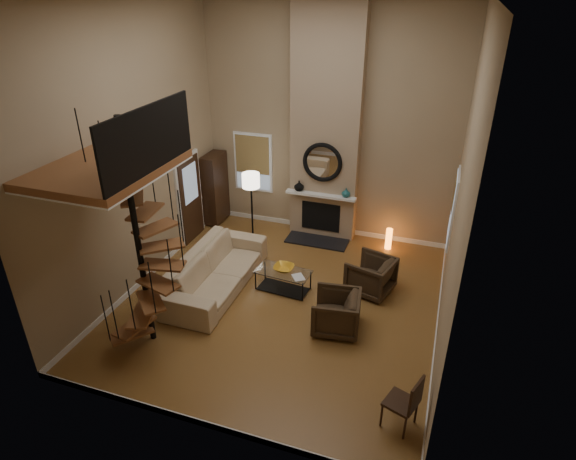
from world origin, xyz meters
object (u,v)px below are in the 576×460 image
(armchair_near, at_px, (374,277))
(armchair_far, at_px, (340,313))
(floor_lamp, at_px, (251,186))
(accent_lamp, at_px, (389,239))
(hutch, at_px, (215,188))
(side_chair, at_px, (407,401))
(coffee_table, at_px, (283,278))
(sofa, at_px, (216,270))

(armchair_near, distance_m, armchair_far, 1.44)
(floor_lamp, relative_size, accent_lamp, 3.26)
(hutch, height_order, accent_lamp, hutch)
(side_chair, bearing_deg, hutch, 136.89)
(armchair_far, bearing_deg, armchair_near, 157.55)
(coffee_table, bearing_deg, side_chair, -44.17)
(armchair_far, relative_size, accent_lamp, 1.59)
(armchair_near, distance_m, floor_lamp, 3.60)
(floor_lamp, bearing_deg, side_chair, -47.05)
(sofa, relative_size, armchair_far, 3.44)
(sofa, height_order, armchair_near, sofa)
(sofa, xyz_separation_m, coffee_table, (1.36, 0.31, -0.11))
(accent_lamp, bearing_deg, coffee_table, -126.21)
(armchair_near, relative_size, coffee_table, 0.74)
(accent_lamp, bearing_deg, floor_lamp, -169.23)
(coffee_table, distance_m, side_chair, 3.88)
(side_chair, bearing_deg, armchair_far, 126.61)
(sofa, relative_size, side_chair, 3.14)
(sofa, bearing_deg, armchair_far, -101.04)
(coffee_table, bearing_deg, armchair_near, 17.35)
(coffee_table, bearing_deg, sofa, -166.96)
(coffee_table, height_order, accent_lamp, accent_lamp)
(sofa, bearing_deg, armchair_near, -74.71)
(hutch, bearing_deg, armchair_far, -38.60)
(side_chair, bearing_deg, sofa, 150.03)
(coffee_table, height_order, floor_lamp, floor_lamp)
(hutch, distance_m, coffee_table, 3.69)
(armchair_near, height_order, floor_lamp, floor_lamp)
(coffee_table, bearing_deg, floor_lamp, 128.14)
(armchair_near, height_order, accent_lamp, armchair_near)
(armchair_near, bearing_deg, accent_lamp, -165.22)
(sofa, xyz_separation_m, side_chair, (4.14, -2.39, 0.13))
(hutch, relative_size, accent_lamp, 3.37)
(floor_lamp, bearing_deg, hutch, 154.55)
(sofa, bearing_deg, coffee_table, -77.17)
(hutch, bearing_deg, coffee_table, -41.99)
(armchair_far, xyz_separation_m, accent_lamp, (0.39, 3.28, -0.10))
(coffee_table, bearing_deg, armchair_far, -31.04)
(floor_lamp, bearing_deg, accent_lamp, 10.77)
(accent_lamp, bearing_deg, sofa, -138.78)
(coffee_table, relative_size, side_chair, 1.25)
(sofa, relative_size, coffee_table, 2.52)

